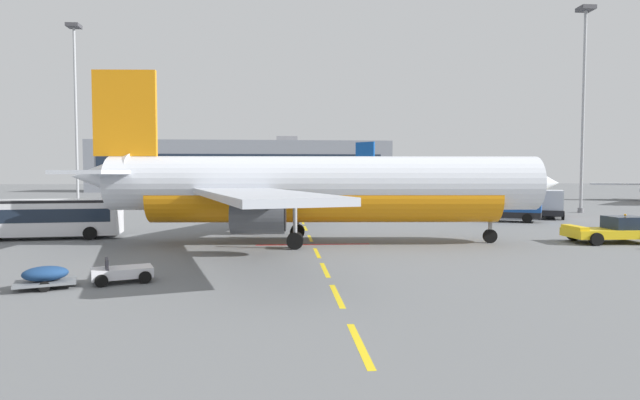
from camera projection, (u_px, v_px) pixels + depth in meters
name	position (u px, v px, depth m)	size (l,w,h in m)	color
ground	(504.00, 219.00, 55.23)	(400.00, 400.00, 0.00)	slate
apron_paint_markings	(304.00, 225.00, 48.99)	(8.00, 93.10, 0.01)	yellow
airliner_foreground	(316.00, 188.00, 36.00)	(34.80, 34.56, 12.20)	silver
pushback_tug	(613.00, 230.00, 36.49)	(6.05, 3.28, 2.08)	yellow
airliner_mid_left	(425.00, 185.00, 74.54)	(23.75, 24.59, 10.09)	silver
apron_shuttle_bus	(37.00, 216.00, 38.52)	(12.25, 4.08, 3.00)	silver
fuel_service_truck	(551.00, 203.00, 56.97)	(5.41, 7.31, 3.14)	black
ground_power_truck	(503.00, 206.00, 53.08)	(7.26, 5.58, 3.14)	black
baggage_train	(6.00, 279.00, 21.24)	(11.37, 5.47, 1.14)	silver
apron_light_mast_near	(75.00, 95.00, 73.52)	(1.80, 1.80, 26.53)	slate
apron_light_mast_far	(584.00, 86.00, 64.13)	(1.80, 1.80, 25.95)	slate
terminal_satellite	(244.00, 166.00, 146.94)	(83.24, 18.95, 15.78)	gray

